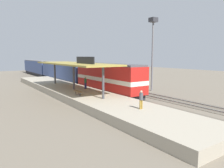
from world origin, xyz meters
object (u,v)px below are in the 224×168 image
Objects in this scene: passenger_carriage_rear at (37,67)px; person_walking at (85,82)px; locomotive at (108,78)px; passenger_carriage_front at (63,71)px; platform_bench at (78,91)px; light_mast at (153,39)px; person_waiting at (141,99)px.

person_walking is (-2.84, -37.16, -0.46)m from passenger_carriage_rear.
locomotive is 0.72× the size of passenger_carriage_front.
platform_bench is 41.74m from passenger_carriage_rear.
locomotive is (6.00, 2.50, 1.07)m from platform_bench.
light_mast is at bearing -15.54° from person_walking.
light_mast is 6.84× the size of person_walking.
person_waiting is (-12.02, -10.77, -6.54)m from light_mast.
locomotive reaches higher than platform_bench.
passenger_carriage_rear is (0.00, 38.80, -0.10)m from locomotive.
passenger_carriage_front reaches higher than person_waiting.
person_waiting and person_walking have the same top height.
light_mast reaches higher than platform_bench.
person_walking is at bearing 52.59° from platform_bench.
passenger_carriage_rear is (0.00, 20.80, 0.00)m from passenger_carriage_front.
locomotive is at bearing -90.00° from passenger_carriage_front.
person_waiting is at bearing -138.13° from light_mast.
locomotive reaches higher than passenger_carriage_front.
person_walking is (-2.84, 1.64, -0.56)m from locomotive.
passenger_carriage_front is 11.70× the size of person_walking.
locomotive is at bearing -90.00° from passenger_carriage_rear.
person_walking reaches higher than platform_bench.
passenger_carriage_front is 11.70× the size of person_waiting.
passenger_carriage_front reaches higher than platform_bench.
platform_bench is at bearing -157.40° from locomotive.
passenger_carriage_front is 16.61m from person_walking.
passenger_carriage_rear is at bearing 85.63° from person_walking.
passenger_carriage_rear is (6.00, 41.30, 0.97)m from platform_bench.
passenger_carriage_front is (6.00, 20.50, 0.97)m from platform_bench.
passenger_carriage_front is 1.00× the size of passenger_carriage_rear.
platform_bench is 6.59m from locomotive.
passenger_carriage_front is at bearing 73.68° from platform_bench.
person_walking is (3.16, 4.14, 0.51)m from platform_bench.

